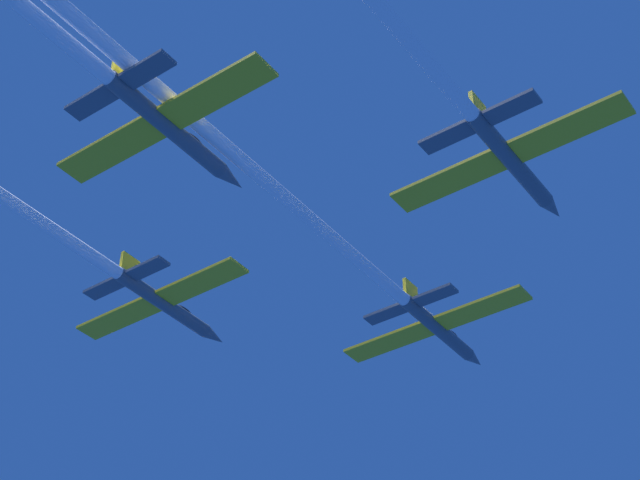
% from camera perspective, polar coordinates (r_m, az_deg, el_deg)
% --- Properties ---
extents(jet_lead, '(16.57, 58.98, 2.74)m').
position_cam_1_polar(jet_lead, '(72.71, -0.62, 1.24)').
color(jet_lead, '#4C5660').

